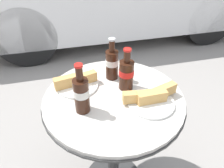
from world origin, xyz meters
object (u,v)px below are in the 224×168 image
cola_bottle_right (112,63)px  lunch_plate_far (77,83)px  bistro_table (114,122)px  cola_bottle_left (126,73)px  cola_bottle_center (81,94)px  lunch_plate_near (151,98)px

cola_bottle_right → lunch_plate_far: 0.21m
bistro_table → cola_bottle_left: cola_bottle_left is taller
bistro_table → cola_bottle_left: (0.08, 0.05, 0.26)m
bistro_table → cola_bottle_center: (-0.16, -0.06, 0.27)m
cola_bottle_center → lunch_plate_far: 0.19m
lunch_plate_far → cola_bottle_right: bearing=11.3°
bistro_table → cola_bottle_right: bearing=79.1°
cola_bottle_center → lunch_plate_far: (-0.01, 0.18, -0.07)m
bistro_table → lunch_plate_near: bearing=-28.2°
bistro_table → lunch_plate_far: bearing=143.2°
cola_bottle_left → lunch_plate_far: bearing=164.4°
bistro_table → lunch_plate_near: 0.27m
cola_bottle_center → lunch_plate_far: cola_bottle_center is taller
bistro_table → lunch_plate_far: 0.28m
cola_bottle_right → lunch_plate_near: (0.13, -0.24, -0.06)m
lunch_plate_near → cola_bottle_left: bearing=119.9°
cola_bottle_left → cola_bottle_right: 0.11m
cola_bottle_center → lunch_plate_near: 0.32m
cola_bottle_left → lunch_plate_near: size_ratio=0.81×
bistro_table → cola_bottle_center: bearing=-159.5°
bistro_table → cola_bottle_center: size_ratio=3.14×
bistro_table → cola_bottle_left: size_ratio=3.41×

